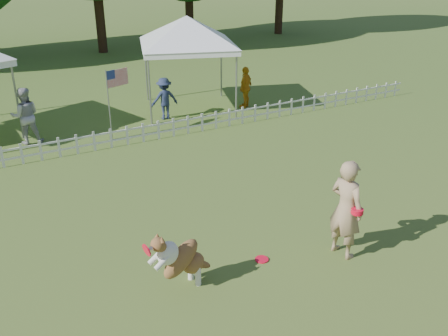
{
  "coord_description": "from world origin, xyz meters",
  "views": [
    {
      "loc": [
        -4.36,
        -6.69,
        5.6
      ],
      "look_at": [
        0.34,
        2.0,
        1.1
      ],
      "focal_mm": 40.0,
      "sensor_mm": 36.0,
      "label": 1
    }
  ],
  "objects_px": {
    "spectator_a": "(25,116)",
    "spectator_b": "(164,99)",
    "flag_pole": "(109,106)",
    "frisbee_on_turf": "(262,259)",
    "spectator_c": "(246,87)",
    "dog": "(182,258)",
    "canopy_tent_right": "(188,65)",
    "handler": "(346,209)"
  },
  "relations": [
    {
      "from": "dog",
      "to": "handler",
      "type": "bearing_deg",
      "value": -20.17
    },
    {
      "from": "canopy_tent_right",
      "to": "spectator_a",
      "type": "relative_size",
      "value": 1.88
    },
    {
      "from": "canopy_tent_right",
      "to": "spectator_a",
      "type": "xyz_separation_m",
      "value": [
        -5.7,
        -0.73,
        -0.76
      ]
    },
    {
      "from": "spectator_a",
      "to": "spectator_b",
      "type": "bearing_deg",
      "value": -170.57
    },
    {
      "from": "spectator_b",
      "to": "spectator_c",
      "type": "height_order",
      "value": "spectator_c"
    },
    {
      "from": "handler",
      "to": "frisbee_on_turf",
      "type": "xyz_separation_m",
      "value": [
        -1.5,
        0.55,
        -0.98
      ]
    },
    {
      "from": "dog",
      "to": "spectator_b",
      "type": "relative_size",
      "value": 0.85
    },
    {
      "from": "spectator_a",
      "to": "flag_pole",
      "type": "bearing_deg",
      "value": 165.32
    },
    {
      "from": "spectator_a",
      "to": "spectator_c",
      "type": "height_order",
      "value": "spectator_a"
    },
    {
      "from": "handler",
      "to": "frisbee_on_turf",
      "type": "height_order",
      "value": "handler"
    },
    {
      "from": "spectator_b",
      "to": "frisbee_on_turf",
      "type": "bearing_deg",
      "value": 83.92
    },
    {
      "from": "frisbee_on_turf",
      "to": "spectator_c",
      "type": "height_order",
      "value": "spectator_c"
    },
    {
      "from": "handler",
      "to": "frisbee_on_turf",
      "type": "distance_m",
      "value": 1.87
    },
    {
      "from": "flag_pole",
      "to": "handler",
      "type": "bearing_deg",
      "value": -95.32
    },
    {
      "from": "flag_pole",
      "to": "dog",
      "type": "bearing_deg",
      "value": -117.64
    },
    {
      "from": "flag_pole",
      "to": "spectator_c",
      "type": "relative_size",
      "value": 1.44
    },
    {
      "from": "flag_pole",
      "to": "spectator_b",
      "type": "bearing_deg",
      "value": 6.15
    },
    {
      "from": "frisbee_on_turf",
      "to": "spectator_a",
      "type": "xyz_separation_m",
      "value": [
        -2.93,
        8.58,
        0.85
      ]
    },
    {
      "from": "dog",
      "to": "frisbee_on_turf",
      "type": "height_order",
      "value": "dog"
    },
    {
      "from": "canopy_tent_right",
      "to": "spectator_b",
      "type": "height_order",
      "value": "canopy_tent_right"
    },
    {
      "from": "canopy_tent_right",
      "to": "spectator_c",
      "type": "relative_size",
      "value": 2.15
    },
    {
      "from": "frisbee_on_turf",
      "to": "spectator_b",
      "type": "xyz_separation_m",
      "value": [
        1.58,
        8.73,
        0.71
      ]
    },
    {
      "from": "frisbee_on_turf",
      "to": "canopy_tent_right",
      "type": "height_order",
      "value": "canopy_tent_right"
    },
    {
      "from": "flag_pole",
      "to": "frisbee_on_turf",
      "type": "bearing_deg",
      "value": -105.15
    },
    {
      "from": "spectator_a",
      "to": "spectator_c",
      "type": "xyz_separation_m",
      "value": [
        7.62,
        -0.03,
        -0.11
      ]
    },
    {
      "from": "spectator_c",
      "to": "spectator_b",
      "type": "bearing_deg",
      "value": -38.51
    },
    {
      "from": "dog",
      "to": "canopy_tent_right",
      "type": "height_order",
      "value": "canopy_tent_right"
    },
    {
      "from": "dog",
      "to": "spectator_c",
      "type": "bearing_deg",
      "value": 42.39
    },
    {
      "from": "dog",
      "to": "frisbee_on_turf",
      "type": "xyz_separation_m",
      "value": [
        1.68,
        0.04,
        -0.6
      ]
    },
    {
      "from": "frisbee_on_turf",
      "to": "spectator_c",
      "type": "relative_size",
      "value": 0.17
    },
    {
      "from": "dog",
      "to": "spectator_b",
      "type": "height_order",
      "value": "spectator_b"
    },
    {
      "from": "spectator_b",
      "to": "spectator_c",
      "type": "relative_size",
      "value": 0.95
    },
    {
      "from": "handler",
      "to": "frisbee_on_turf",
      "type": "relative_size",
      "value": 7.62
    },
    {
      "from": "spectator_a",
      "to": "spectator_b",
      "type": "relative_size",
      "value": 1.2
    },
    {
      "from": "spectator_b",
      "to": "spectator_a",
      "type": "bearing_deg",
      "value": 6.07
    },
    {
      "from": "flag_pole",
      "to": "spectator_c",
      "type": "height_order",
      "value": "flag_pole"
    },
    {
      "from": "spectator_a",
      "to": "spectator_c",
      "type": "distance_m",
      "value": 7.62
    },
    {
      "from": "handler",
      "to": "spectator_a",
      "type": "distance_m",
      "value": 10.15
    },
    {
      "from": "canopy_tent_right",
      "to": "spectator_c",
      "type": "distance_m",
      "value": 2.24
    },
    {
      "from": "canopy_tent_right",
      "to": "spectator_c",
      "type": "bearing_deg",
      "value": -3.4
    },
    {
      "from": "flag_pole",
      "to": "spectator_b",
      "type": "relative_size",
      "value": 1.52
    },
    {
      "from": "handler",
      "to": "spectator_c",
      "type": "bearing_deg",
      "value": -29.75
    }
  ]
}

